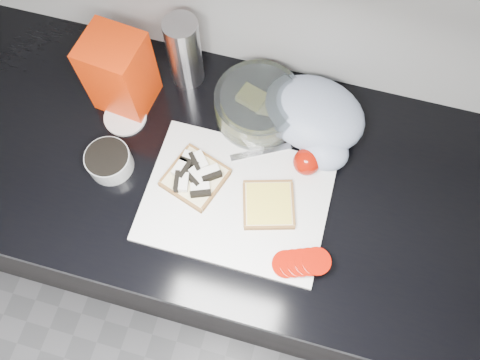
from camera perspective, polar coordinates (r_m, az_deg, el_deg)
name	(u,v)px	position (r m, az deg, el deg)	size (l,w,h in m)	color
base_cabinet	(224,226)	(1.51, -1.95, -5.59)	(3.50, 0.60, 0.86)	black
countertop	(218,169)	(1.09, -2.69, 1.33)	(3.50, 0.64, 0.04)	black
cutting_board	(236,200)	(1.04, -0.44, -2.41)	(0.40, 0.30, 0.01)	silver
bread_left	(195,176)	(1.04, -5.49, 0.46)	(0.16, 0.16, 0.04)	#F5E5AD
bread_right	(268,205)	(1.02, 3.49, -3.01)	(0.14, 0.14, 0.02)	#F5E5AD
tomato_slices	(301,263)	(0.98, 7.47, -9.97)	(0.13, 0.09, 0.03)	#9A0F03
knife	(287,146)	(1.08, 5.72, 4.16)	(0.19, 0.11, 0.01)	silver
seed_tub	(109,161)	(1.09, -15.69, 2.28)	(0.10, 0.10, 0.05)	#A8ADAD
tub_lid	(125,117)	(1.16, -13.81, 7.45)	(0.10, 0.10, 0.01)	silver
glass_bowl	(258,106)	(1.10, 2.21, 8.95)	(0.20, 0.20, 0.08)	silver
bread_bag	(120,73)	(1.11, -14.46, 12.54)	(0.13, 0.12, 0.20)	#F21F04
steel_canister	(184,52)	(1.13, -6.79, 15.21)	(0.08, 0.08, 0.19)	#AFAFB3
grocery_bag	(316,119)	(1.09, 9.21, 7.38)	(0.27, 0.25, 0.10)	#A4AECA
whole_tomatoes	(307,162)	(1.05, 8.16, 2.21)	(0.06, 0.06, 0.06)	#9A0F03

